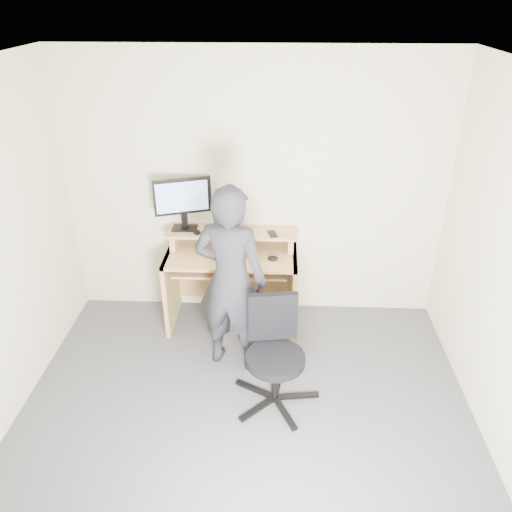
# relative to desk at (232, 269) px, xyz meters

# --- Properties ---
(ground) EXTENTS (3.50, 3.50, 0.00)m
(ground) POSITION_rel_desk_xyz_m (0.20, -1.53, -0.55)
(ground) COLOR #4A494E
(ground) RESTS_ON ground
(back_wall) EXTENTS (3.50, 0.02, 2.50)m
(back_wall) POSITION_rel_desk_xyz_m (0.20, 0.22, 0.70)
(back_wall) COLOR #BEB697
(back_wall) RESTS_ON ground
(ceiling) EXTENTS (3.50, 3.50, 0.02)m
(ceiling) POSITION_rel_desk_xyz_m (0.20, -1.53, 1.95)
(ceiling) COLOR white
(ceiling) RESTS_ON back_wall
(desk) EXTENTS (1.20, 0.60, 0.91)m
(desk) POSITION_rel_desk_xyz_m (0.00, 0.00, 0.00)
(desk) COLOR tan
(desk) RESTS_ON ground
(monitor) EXTENTS (0.50, 0.20, 0.49)m
(monitor) POSITION_rel_desk_xyz_m (-0.44, 0.09, 0.66)
(monitor) COLOR black
(monitor) RESTS_ON desk
(external_drive) EXTENTS (0.08, 0.13, 0.20)m
(external_drive) POSITION_rel_desk_xyz_m (0.05, 0.10, 0.46)
(external_drive) COLOR black
(external_drive) RESTS_ON desk
(travel_mug) EXTENTS (0.09, 0.09, 0.16)m
(travel_mug) POSITION_rel_desk_xyz_m (0.08, 0.04, 0.44)
(travel_mug) COLOR #B0B1B5
(travel_mug) RESTS_ON desk
(smartphone) EXTENTS (0.10, 0.14, 0.01)m
(smartphone) POSITION_rel_desk_xyz_m (0.37, 0.02, 0.37)
(smartphone) COLOR black
(smartphone) RESTS_ON desk
(charger) EXTENTS (0.06, 0.05, 0.03)m
(charger) POSITION_rel_desk_xyz_m (-0.32, -0.01, 0.38)
(charger) COLOR black
(charger) RESTS_ON desk
(headphones) EXTENTS (0.20, 0.20, 0.06)m
(headphones) POSITION_rel_desk_xyz_m (-0.07, 0.14, 0.37)
(headphones) COLOR silver
(headphones) RESTS_ON desk
(keyboard) EXTENTS (0.46, 0.19, 0.03)m
(keyboard) POSITION_rel_desk_xyz_m (-0.09, -0.17, 0.12)
(keyboard) COLOR black
(keyboard) RESTS_ON desk
(mouse) EXTENTS (0.11, 0.08, 0.04)m
(mouse) POSITION_rel_desk_xyz_m (0.38, -0.18, 0.22)
(mouse) COLOR black
(mouse) RESTS_ON desk
(office_chair) EXTENTS (0.67, 0.68, 0.86)m
(office_chair) POSITION_rel_desk_xyz_m (0.41, -1.07, -0.08)
(office_chair) COLOR black
(office_chair) RESTS_ON ground
(person) EXTENTS (0.68, 0.53, 1.64)m
(person) POSITION_rel_desk_xyz_m (0.05, -0.66, 0.27)
(person) COLOR black
(person) RESTS_ON ground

